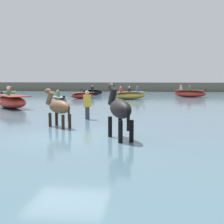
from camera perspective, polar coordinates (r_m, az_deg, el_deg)
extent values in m
plane|color=#666051|center=(10.12, -8.08, -6.31)|extent=(120.00, 120.00, 0.00)
cube|color=#476675|center=(19.81, -0.56, 0.35)|extent=(90.00, 90.00, 0.31)
ellipsoid|color=black|center=(9.45, 1.54, 0.56)|extent=(1.05, 1.50, 0.57)
cylinder|color=black|center=(9.97, -0.36, -3.60)|extent=(0.13, 0.13, 0.97)
cylinder|color=black|center=(10.07, 1.50, -3.50)|extent=(0.13, 0.13, 0.97)
cylinder|color=black|center=(9.03, 1.56, -4.63)|extent=(0.13, 0.13, 0.97)
cylinder|color=black|center=(9.15, 3.59, -4.50)|extent=(0.13, 0.13, 0.97)
cylinder|color=black|center=(10.13, 0.13, 2.98)|extent=(0.42, 0.57, 0.65)
ellipsoid|color=black|center=(10.25, -0.12, 4.70)|extent=(0.39, 0.53, 0.24)
cylinder|color=black|center=(8.85, 3.00, -1.54)|extent=(0.09, 0.09, 0.61)
ellipsoid|color=brown|center=(11.96, -9.63, 0.93)|extent=(1.24, 1.12, 0.50)
cylinder|color=black|center=(12.32, -11.29, -2.11)|extent=(0.12, 0.12, 0.85)
cylinder|color=black|center=(12.48, -10.13, -1.98)|extent=(0.12, 0.12, 0.85)
cylinder|color=black|center=(11.60, -8.96, -2.58)|extent=(0.12, 0.12, 0.85)
cylinder|color=black|center=(11.77, -7.76, -2.44)|extent=(0.12, 0.12, 0.85)
cylinder|color=brown|center=(12.48, -11.35, 2.56)|extent=(0.48, 0.44, 0.57)
ellipsoid|color=brown|center=(12.57, -11.68, 3.78)|extent=(0.44, 0.41, 0.21)
cylinder|color=black|center=(11.50, -7.94, -0.41)|extent=(0.08, 0.08, 0.54)
ellipsoid|color=black|center=(34.99, -3.67, 3.61)|extent=(2.90, 2.12, 0.56)
cube|color=black|center=(34.98, -3.67, 4.11)|extent=(2.78, 2.03, 0.04)
cube|color=#232328|center=(35.01, -3.63, 4.39)|extent=(0.31, 0.28, 0.30)
sphere|color=tan|center=(35.00, -3.63, 4.78)|extent=(0.18, 0.18, 0.18)
ellipsoid|color=#BC382D|center=(31.75, 14.07, 3.26)|extent=(3.40, 2.32, 0.66)
cube|color=maroon|center=(31.74, 14.08, 3.90)|extent=(3.27, 2.23, 0.04)
cube|color=black|center=(31.37, 16.79, 3.92)|extent=(0.17, 0.19, 0.18)
cube|color=white|center=(31.97, 12.54, 4.25)|extent=(0.31, 0.27, 0.30)
sphere|color=beige|center=(31.96, 12.55, 4.68)|extent=(0.18, 0.18, 0.18)
cube|color=#388E51|center=(31.64, 14.05, 4.20)|extent=(0.31, 0.27, 0.30)
sphere|color=#A37556|center=(31.63, 14.06, 4.63)|extent=(0.18, 0.18, 0.18)
ellipsoid|color=#BC382D|center=(29.11, -5.48, 3.01)|extent=(2.34, 2.56, 0.50)
cube|color=maroon|center=(29.09, -5.48, 3.54)|extent=(2.25, 2.46, 0.04)
cube|color=black|center=(29.86, -3.61, 3.76)|extent=(0.20, 0.19, 0.18)
ellipsoid|color=#B2AD9E|center=(23.46, -9.67, 2.12)|extent=(2.13, 2.76, 0.46)
cube|color=slate|center=(23.44, -9.68, 2.73)|extent=(2.05, 2.65, 0.04)
cube|color=black|center=(22.18, -8.82, 2.73)|extent=(0.20, 0.19, 0.18)
cube|color=#3356A8|center=(24.19, -9.95, 3.24)|extent=(0.29, 0.32, 0.30)
sphere|color=tan|center=(24.18, -9.96, 3.80)|extent=(0.18, 0.18, 0.18)
cube|color=#388E51|center=(23.42, -9.83, 3.14)|extent=(0.29, 0.32, 0.30)
sphere|color=#A37556|center=(23.40, -9.85, 3.73)|extent=(0.18, 0.18, 0.18)
ellipsoid|color=#BC382D|center=(20.70, -18.10, 1.80)|extent=(3.73, 3.89, 0.77)
cube|color=maroon|center=(20.68, -18.13, 2.91)|extent=(3.58, 3.73, 0.04)
cube|color=black|center=(22.51, -19.61, 3.28)|extent=(0.20, 0.20, 0.18)
cube|color=#388E51|center=(20.63, -18.49, 3.36)|extent=(0.31, 0.31, 0.30)
sphere|color=beige|center=(20.62, -18.51, 4.03)|extent=(0.18, 0.18, 0.18)
ellipsoid|color=#337556|center=(29.11, -18.36, 2.86)|extent=(2.35, 3.58, 0.64)
cube|color=#1E4634|center=(29.10, -18.39, 3.53)|extent=(2.25, 3.44, 0.04)
cube|color=#3356A8|center=(28.15, -18.63, 3.79)|extent=(0.26, 0.31, 0.30)
sphere|color=beige|center=(28.14, -18.65, 4.28)|extent=(0.18, 0.18, 0.18)
cube|color=red|center=(29.08, -18.16, 3.87)|extent=(0.26, 0.31, 0.30)
sphere|color=tan|center=(29.08, -18.18, 4.35)|extent=(0.18, 0.18, 0.18)
cube|color=red|center=(30.04, -18.39, 3.93)|extent=(0.26, 0.31, 0.30)
sphere|color=beige|center=(30.04, -18.41, 4.39)|extent=(0.18, 0.18, 0.18)
ellipsoid|color=gold|center=(27.74, 3.22, 3.00)|extent=(3.26, 2.51, 0.63)
cube|color=olive|center=(27.72, 3.23, 3.69)|extent=(3.13, 2.41, 0.04)
cube|color=black|center=(28.39, 5.94, 3.87)|extent=(0.18, 0.20, 0.18)
cube|color=red|center=(27.31, 1.62, 4.02)|extent=(0.31, 0.28, 0.30)
sphere|color=tan|center=(27.31, 1.63, 4.52)|extent=(0.18, 0.18, 0.18)
cube|color=#232328|center=(27.77, 3.18, 4.05)|extent=(0.31, 0.28, 0.30)
sphere|color=beige|center=(27.76, 3.18, 4.55)|extent=(0.18, 0.18, 0.18)
cube|color=#3356A8|center=(28.25, 4.67, 4.08)|extent=(0.31, 0.28, 0.30)
sphere|color=#A37556|center=(28.24, 4.68, 4.56)|extent=(0.18, 0.18, 0.18)
cylinder|color=#383842|center=(14.31, -4.54, -0.79)|extent=(0.20, 0.20, 0.88)
cube|color=gold|center=(14.25, -4.57, 2.04)|extent=(0.33, 0.22, 0.54)
sphere|color=tan|center=(14.22, -4.58, 3.57)|extent=(0.20, 0.20, 0.20)
cube|color=#605B4C|center=(45.03, 3.71, 4.45)|extent=(80.00, 2.40, 1.59)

